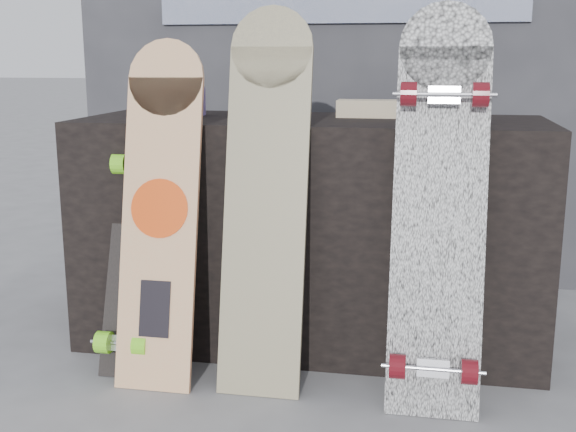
% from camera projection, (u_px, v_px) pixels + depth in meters
% --- Properties ---
extents(ground, '(60.00, 60.00, 0.00)m').
position_uv_depth(ground, '(284.00, 398.00, 2.18)').
color(ground, slate).
rests_on(ground, ground).
extents(vendor_table, '(1.60, 0.60, 0.80)m').
position_uv_depth(vendor_table, '(311.00, 231.00, 2.58)').
color(vendor_table, black).
rests_on(vendor_table, ground).
extents(booth, '(2.40, 0.22, 2.20)m').
position_uv_depth(booth, '(341.00, 35.00, 3.24)').
color(booth, '#303035').
rests_on(booth, ground).
extents(merch_box_purple, '(0.18, 0.12, 0.10)m').
position_uv_depth(merch_box_purple, '(177.00, 102.00, 2.60)').
color(merch_box_purple, '#603B78').
rests_on(merch_box_purple, vendor_table).
extents(merch_box_small, '(0.14, 0.14, 0.12)m').
position_uv_depth(merch_box_small, '(461.00, 103.00, 2.39)').
color(merch_box_small, '#603B78').
rests_on(merch_box_small, vendor_table).
extents(merch_box_flat, '(0.22, 0.10, 0.06)m').
position_uv_depth(merch_box_flat, '(369.00, 109.00, 2.54)').
color(merch_box_flat, '#D1B78C').
rests_on(merch_box_flat, vendor_table).
extents(longboard_geisha, '(0.24, 0.27, 1.07)m').
position_uv_depth(longboard_geisha, '(161.00, 203.00, 2.24)').
color(longboard_geisha, beige).
rests_on(longboard_geisha, ground).
extents(longboard_celtic, '(0.26, 0.28, 1.17)m').
position_uv_depth(longboard_celtic, '(266.00, 188.00, 2.20)').
color(longboard_celtic, beige).
rests_on(longboard_celtic, ground).
extents(longboard_cascadia, '(0.27, 0.35, 1.17)m').
position_uv_depth(longboard_cascadia, '(440.00, 200.00, 2.06)').
color(longboard_cascadia, white).
rests_on(longboard_cascadia, ground).
extents(skateboard_dark, '(0.19, 0.36, 0.85)m').
position_uv_depth(skateboard_dark, '(138.00, 237.00, 2.35)').
color(skateboard_dark, black).
rests_on(skateboard_dark, ground).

